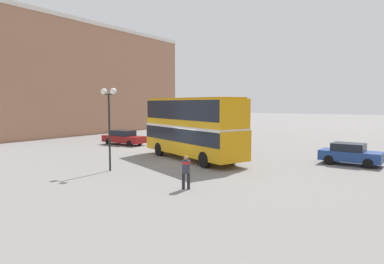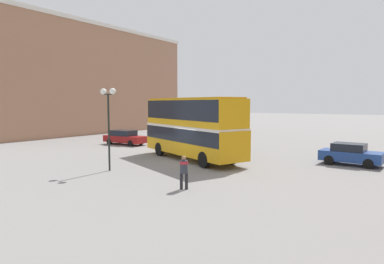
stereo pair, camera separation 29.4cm
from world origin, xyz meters
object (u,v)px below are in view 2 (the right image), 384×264
object	(u,v)px
street_lamp_twin_globe	(108,106)
parked_car_kerb_near	(125,137)
double_decker_bus	(192,124)
parked_car_kerb_far	(351,154)
pedestrian_foreground	(184,169)

from	to	relation	value
street_lamp_twin_globe	parked_car_kerb_near	bearing A→B (deg)	131.91
street_lamp_twin_globe	double_decker_bus	bearing A→B (deg)	74.21
parked_car_kerb_far	street_lamp_twin_globe	size ratio (longest dim) A/B	0.78
pedestrian_foreground	parked_car_kerb_near	xyz separation A→B (m)	(-15.86, 11.35, -0.28)
pedestrian_foreground	street_lamp_twin_globe	distance (m)	7.41
double_decker_bus	street_lamp_twin_globe	distance (m)	6.93
parked_car_kerb_near	parked_car_kerb_far	world-z (taller)	parked_car_kerb_far
pedestrian_foreground	parked_car_kerb_near	size ratio (longest dim) A/B	0.36
double_decker_bus	parked_car_kerb_near	bearing A→B (deg)	-176.67
double_decker_bus	parked_car_kerb_far	xyz separation A→B (m)	(10.34, 4.36, -1.92)
parked_car_kerb_near	parked_car_kerb_far	xyz separation A→B (m)	(21.38, 0.64, 0.01)
double_decker_bus	pedestrian_foreground	size ratio (longest dim) A/B	6.12
parked_car_kerb_far	street_lamp_twin_globe	bearing A→B (deg)	-136.07
parked_car_kerb_near	street_lamp_twin_globe	size ratio (longest dim) A/B	0.91
pedestrian_foreground	parked_car_kerb_far	bearing A→B (deg)	-64.29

